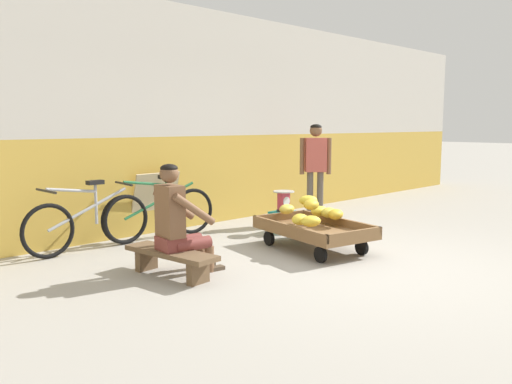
# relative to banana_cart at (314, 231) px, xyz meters

# --- Properties ---
(ground_plane) EXTENTS (80.00, 80.00, 0.00)m
(ground_plane) POSITION_rel_banana_cart_xyz_m (-0.22, -0.93, -0.24)
(ground_plane) COLOR #A39E93
(back_wall) EXTENTS (16.00, 0.30, 3.23)m
(back_wall) POSITION_rel_banana_cart_xyz_m (-0.22, 2.38, 1.37)
(back_wall) COLOR gold
(back_wall) RESTS_ON ground
(banana_cart) EXTENTS (1.10, 1.58, 0.36)m
(banana_cart) POSITION_rel_banana_cart_xyz_m (0.00, 0.00, 0.00)
(banana_cart) COLOR brown
(banana_cart) RESTS_ON ground
(banana_pile) EXTENTS (0.90, 1.02, 0.26)m
(banana_pile) POSITION_rel_banana_cart_xyz_m (0.09, 0.09, 0.22)
(banana_pile) COLOR gold
(banana_pile) RESTS_ON banana_cart
(low_bench) EXTENTS (0.42, 1.13, 0.27)m
(low_bench) POSITION_rel_banana_cart_xyz_m (-1.91, 0.29, -0.04)
(low_bench) COLOR brown
(low_bench) RESTS_ON ground
(vendor_seated) EXTENTS (0.71, 0.53, 1.14)m
(vendor_seated) POSITION_rel_banana_cart_xyz_m (-1.82, 0.28, 0.33)
(vendor_seated) COLOR brown
(vendor_seated) RESTS_ON ground
(plastic_crate) EXTENTS (0.36, 0.28, 0.30)m
(plastic_crate) POSITION_rel_banana_cart_xyz_m (0.52, 0.98, -0.09)
(plastic_crate) COLOR #19847F
(plastic_crate) RESTS_ON ground
(weighing_scale) EXTENTS (0.30, 0.30, 0.29)m
(weighing_scale) POSITION_rel_banana_cart_xyz_m (0.52, 0.98, 0.21)
(weighing_scale) COLOR #28282D
(weighing_scale) RESTS_ON plastic_crate
(bicycle_near_left) EXTENTS (1.66, 0.48, 0.86)m
(bicycle_near_left) POSITION_rel_banana_cart_xyz_m (-1.99, 1.87, 0.11)
(bicycle_near_left) COLOR black
(bicycle_near_left) RESTS_ON ground
(bicycle_far_left) EXTENTS (1.66, 0.48, 0.86)m
(bicycle_far_left) POSITION_rel_banana_cart_xyz_m (-0.97, 1.85, 0.11)
(bicycle_far_left) COLOR black
(bicycle_far_left) RESTS_ON ground
(sign_board) EXTENTS (0.70, 0.29, 0.87)m
(sign_board) POSITION_rel_banana_cart_xyz_m (-0.83, 2.21, 0.19)
(sign_board) COLOR #C6B289
(sign_board) RESTS_ON ground
(customer_adult) EXTENTS (0.39, 0.36, 1.53)m
(customer_adult) POSITION_rel_banana_cart_xyz_m (1.42, 1.15, 0.71)
(customer_adult) COLOR brown
(customer_adult) RESTS_ON ground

